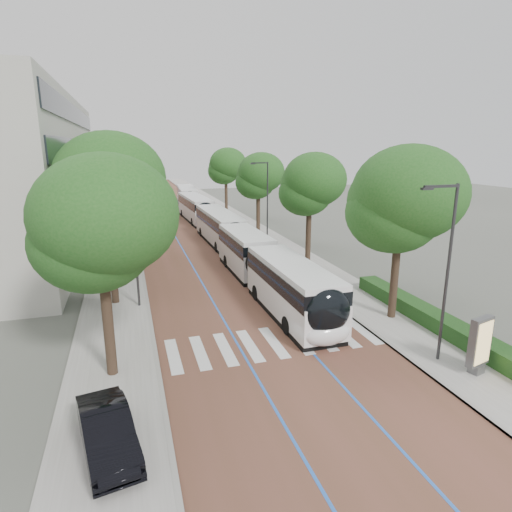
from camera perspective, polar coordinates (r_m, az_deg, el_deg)
The scene contains 21 objects.
ground at distance 21.11m, azimuth 2.75°, elevation -12.65°, with size 160.00×160.00×0.00m, color #51544C.
road at distance 58.81m, azimuth -10.43°, elevation 4.88°, with size 11.00×140.00×0.02m, color brown.
sidewalk_left at distance 58.46m, azimuth -17.76°, elevation 4.42°, with size 4.00×140.00×0.12m, color gray.
sidewalk_right at distance 60.08m, azimuth -3.28°, elevation 5.35°, with size 4.00×140.00×0.12m, color gray.
kerb_left at distance 58.46m, azimuth -15.90°, elevation 4.56°, with size 0.20×140.00×0.14m, color gray.
kerb_right at distance 59.67m, azimuth -5.06°, elevation 5.25°, with size 0.20×140.00×0.14m, color gray.
zebra_crossing at distance 22.00m, azimuth 2.37°, elevation -11.39°, with size 10.55×3.60×0.01m.
lane_line_left at distance 58.65m, azimuth -11.98°, elevation 4.79°, with size 0.12×126.00×0.01m, color blue.
lane_line_right at distance 59.00m, azimuth -8.88°, elevation 4.99°, with size 0.12×126.00×0.01m, color blue.
hedge at distance 25.19m, azimuth 22.87°, elevation -7.89°, with size 1.20×14.00×0.80m, color #173F15.
streetlight_near at distance 20.18m, azimuth 23.96°, elevation -0.57°, with size 1.82×0.20×8.00m.
streetlight_far at distance 42.01m, azimuth 1.31°, elevation 7.95°, with size 1.82×0.20×8.00m.
lamp_post_left at distance 26.25m, azimuth -15.86°, elevation 1.84°, with size 0.14×0.14×8.00m, color #303033.
trees_left at distance 44.01m, azimuth -18.55°, elevation 9.93°, with size 6.42×61.02×9.89m.
trees_right at distance 40.32m, azimuth 3.71°, elevation 9.92°, with size 6.04×47.68×9.15m.
lead_bus at distance 28.09m, azimuth 1.81°, elevation -2.04°, with size 2.77×18.43×3.20m.
bus_queued_0 at distance 42.88m, azimuth -4.74°, elevation 3.72°, with size 2.83×12.46×3.20m.
bus_queued_1 at distance 56.48m, azimuth -7.96°, elevation 6.25°, with size 3.04×12.49×3.20m.
bus_queued_2 at distance 69.23m, azimuth -9.13°, elevation 7.72°, with size 3.24×12.52×3.20m.
ad_panel at distance 20.82m, azimuth 27.67°, elevation -10.38°, with size 1.27×0.63×2.55m.
parked_car at distance 15.43m, azimuth -19.21°, elevation -21.23°, with size 1.49×4.26×1.41m, color black.
Camera 1 is at (-6.38, -17.66, 9.64)m, focal length 30.00 mm.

